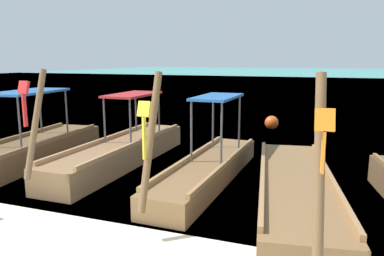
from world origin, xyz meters
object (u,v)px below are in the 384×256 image
Objects in this scene: longtail_boat_orange_ribbon at (295,192)px; longtail_boat_turquoise_ribbon at (12,156)px; longtail_boat_yellow_ribbon at (208,168)px; longtail_boat_red_ribbon at (121,151)px; mooring_buoy_near at (272,123)px.

longtail_boat_turquoise_ribbon is at bearing 179.49° from longtail_boat_orange_ribbon.
longtail_boat_yellow_ribbon is at bearing 10.01° from longtail_boat_turquoise_ribbon.
longtail_boat_orange_ribbon is (4.72, -1.51, -0.04)m from longtail_boat_red_ribbon.
longtail_boat_turquoise_ribbon is 5.08m from longtail_boat_yellow_ribbon.
longtail_boat_red_ribbon reaches higher than mooring_buoy_near.
longtail_boat_orange_ribbon reaches higher than longtail_boat_turquoise_ribbon.
longtail_boat_orange_ribbon is at bearing -78.48° from mooring_buoy_near.
mooring_buoy_near is (0.41, 7.21, -0.04)m from longtail_boat_yellow_ribbon.
longtail_boat_yellow_ribbon is (2.66, -0.56, -0.04)m from longtail_boat_red_ribbon.
longtail_boat_orange_ribbon is at bearing -0.51° from longtail_boat_turquoise_ribbon.
longtail_boat_turquoise_ribbon is at bearing -123.76° from mooring_buoy_near.
longtail_boat_yellow_ribbon is at bearing -12.00° from longtail_boat_red_ribbon.
mooring_buoy_near is (5.41, 8.09, -0.08)m from longtail_boat_turquoise_ribbon.
longtail_boat_yellow_ribbon is 2.27m from longtail_boat_orange_ribbon.
longtail_boat_red_ribbon is 11.30× the size of mooring_buoy_near.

